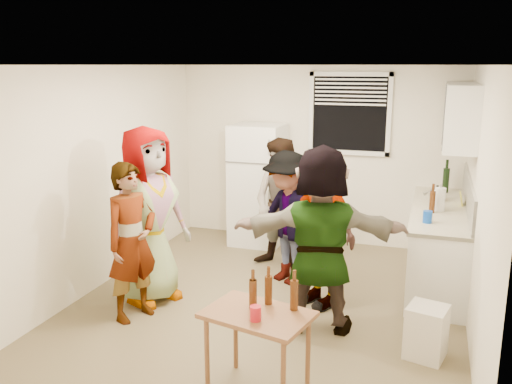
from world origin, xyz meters
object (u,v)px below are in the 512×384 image
(kettle, at_px, (436,200))
(guest_orange, at_px, (318,328))
(guest_back_left, at_px, (282,268))
(guest_grey, at_px, (152,299))
(wine_bottle, at_px, (445,192))
(guest_back_right, at_px, (286,281))
(guest_black, at_px, (320,303))
(refrigerator, at_px, (258,185))
(red_cup, at_px, (256,320))
(beer_bottle_counter, at_px, (431,213))
(beer_bottle_table, at_px, (294,310))
(trash_bin, at_px, (426,330))
(blue_cup, at_px, (427,223))
(guest_stripe, at_px, (136,316))

(kettle, distance_m, guest_orange, 2.37)
(guest_back_left, bearing_deg, guest_grey, -115.01)
(kettle, distance_m, guest_grey, 3.55)
(kettle, bearing_deg, wine_bottle, 57.96)
(guest_back_right, bearing_deg, guest_black, -14.25)
(guest_back_left, height_order, guest_back_right, guest_back_left)
(refrigerator, relative_size, red_cup, 15.10)
(beer_bottle_counter, relative_size, red_cup, 2.16)
(beer_bottle_counter, bearing_deg, refrigerator, 157.33)
(beer_bottle_table, bearing_deg, wine_bottle, 72.31)
(trash_bin, height_order, guest_grey, trash_bin)
(refrigerator, height_order, beer_bottle_table, refrigerator)
(blue_cup, bearing_deg, guest_grey, -163.65)
(guest_back_left, bearing_deg, kettle, 29.76)
(guest_grey, relative_size, guest_back_left, 1.16)
(kettle, bearing_deg, guest_grey, -167.72)
(kettle, bearing_deg, red_cup, -131.19)
(wine_bottle, distance_m, beer_bottle_counter, 1.10)
(guest_back_right, xyz_separation_m, guest_black, (0.51, -0.49, 0.00))
(guest_back_right, bearing_deg, guest_orange, -30.10)
(guest_grey, height_order, guest_orange, guest_grey)
(wine_bottle, xyz_separation_m, beer_bottle_counter, (-0.15, -1.09, 0.00))
(guest_black, bearing_deg, guest_orange, -40.11)
(refrigerator, height_order, kettle, refrigerator)
(wine_bottle, xyz_separation_m, guest_back_left, (-1.89, -0.99, -0.90))
(kettle, bearing_deg, guest_back_left, 175.25)
(refrigerator, distance_m, trash_bin, 3.54)
(beer_bottle_counter, relative_size, guest_stripe, 0.15)
(beer_bottle_counter, distance_m, guest_orange, 1.89)
(guest_stripe, bearing_deg, guest_black, -40.32)
(beer_bottle_counter, bearing_deg, kettle, 85.27)
(beer_bottle_counter, xyz_separation_m, red_cup, (-1.18, -2.65, -0.23))
(kettle, distance_m, wine_bottle, 0.50)
(beer_bottle_counter, relative_size, guest_orange, 0.13)
(beer_bottle_counter, bearing_deg, red_cup, -114.03)
(kettle, height_order, beer_bottle_counter, beer_bottle_counter)
(kettle, distance_m, guest_back_right, 2.07)
(beer_bottle_counter, xyz_separation_m, trash_bin, (0.03, -1.57, -0.65))
(kettle, relative_size, guest_orange, 0.13)
(guest_grey, height_order, guest_stripe, guest_grey)
(beer_bottle_counter, distance_m, beer_bottle_table, 2.58)
(kettle, xyz_separation_m, trash_bin, (-0.02, -2.17, -0.65))
(guest_stripe, bearing_deg, guest_orange, -57.18)
(blue_cup, relative_size, red_cup, 1.12)
(guest_back_left, height_order, guest_orange, guest_back_left)
(guest_grey, relative_size, guest_black, 1.17)
(kettle, bearing_deg, beer_bottle_counter, -115.19)
(blue_cup, xyz_separation_m, guest_back_right, (-1.54, 0.14, -0.90))
(red_cup, bearing_deg, wine_bottle, 70.41)
(guest_stripe, bearing_deg, guest_back_right, -18.95)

